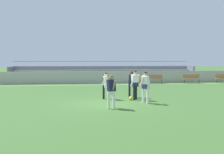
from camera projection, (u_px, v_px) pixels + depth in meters
ground_plane at (106, 104)px, 13.11m from camera, size 160.00×160.00×0.00m
field_line_sideline at (96, 85)px, 23.14m from camera, size 44.00×0.12×0.01m
sideline_wall at (95, 77)px, 24.90m from camera, size 48.00×0.16×1.23m
bleacher_stand at (104, 73)px, 26.93m from camera, size 20.01×2.33×2.25m
bench_near_bin at (154, 78)px, 24.42m from camera, size 1.80×0.40×0.90m
bench_centre_sideline at (224, 78)px, 25.32m from camera, size 1.80×0.40×0.90m
bench_far_right at (191, 78)px, 24.90m from camera, size 1.80×0.40×0.90m
player_dark_dropping_back at (132, 82)px, 15.22m from camera, size 0.48×0.64×1.66m
player_white_deep_cover at (135, 82)px, 14.32m from camera, size 0.44×0.47×1.72m
player_dark_wide_left at (111, 89)px, 11.74m from camera, size 0.47×0.63×1.62m
player_white_overlapping at (106, 83)px, 14.60m from camera, size 0.55×0.44×1.61m
player_white_trailing_run at (145, 84)px, 13.17m from camera, size 0.69×0.50×1.72m
soccer_ball at (131, 98)px, 14.28m from camera, size 0.22×0.22×0.22m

